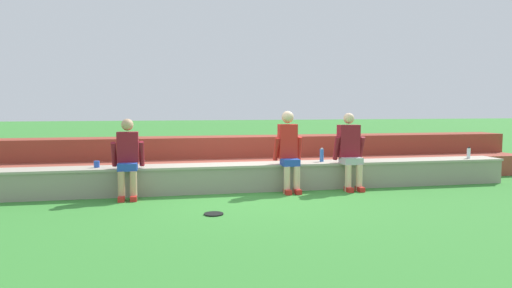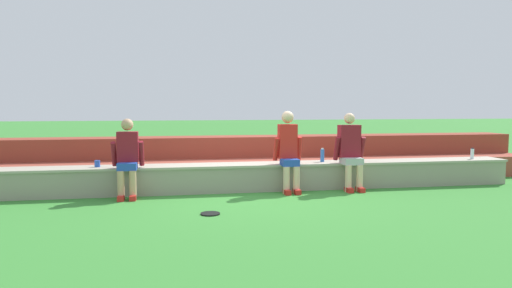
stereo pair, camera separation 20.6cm
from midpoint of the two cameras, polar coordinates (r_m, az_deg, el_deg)
name	(u,v)px [view 1 (the left image)]	position (r m, az deg, el deg)	size (l,w,h in m)	color
ground_plane	(254,193)	(7.88, -0.98, -6.10)	(80.00, 80.00, 0.00)	#388433
stone_seating_wall	(251,176)	(8.10, -1.33, -3.99)	(9.77, 0.58, 0.47)	gray
brick_bleachers	(239,161)	(9.41, -2.82, -2.14)	(12.25, 1.46, 0.85)	#9B4535
person_far_left	(128,157)	(7.63, -16.46, -1.57)	(0.51, 0.51, 1.28)	tan
person_left_of_center	(289,149)	(7.92, 3.36, -0.68)	(0.49, 0.55, 1.40)	beige
person_center	(350,149)	(8.25, 10.92, -0.67)	(0.55, 0.51, 1.36)	beige
water_bottle_near_left	(322,155)	(8.41, 7.51, -1.38)	(0.07, 0.07, 0.25)	blue
water_bottle_near_right	(469,153)	(9.74, 24.45, -1.03)	(0.07, 0.07, 0.22)	silver
plastic_cup_left_end	(97,164)	(8.03, -19.95, -2.38)	(0.09, 0.09, 0.11)	blue
frisbee	(214,214)	(6.37, -6.24, -8.67)	(0.27, 0.27, 0.02)	black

